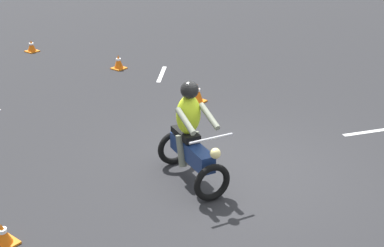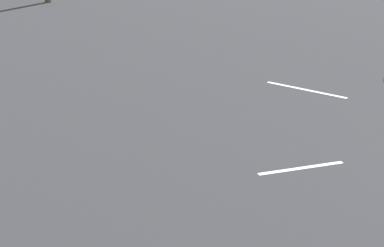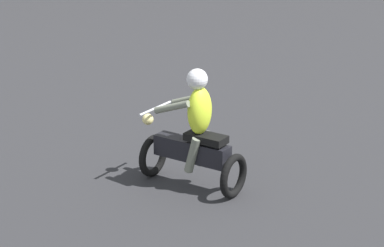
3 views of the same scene
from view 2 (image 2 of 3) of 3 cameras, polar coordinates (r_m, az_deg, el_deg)
name	(u,v)px [view 2 (image 2 of 3)]	position (r m, az deg, el deg)	size (l,w,h in m)	color
lane_stripe_ne	(306,90)	(17.41, 8.68, 2.56)	(0.10, 2.08, 0.01)	silver
lane_stripe_nw	(301,168)	(12.95, 8.31, -3.38)	(0.10, 1.60, 0.01)	silver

